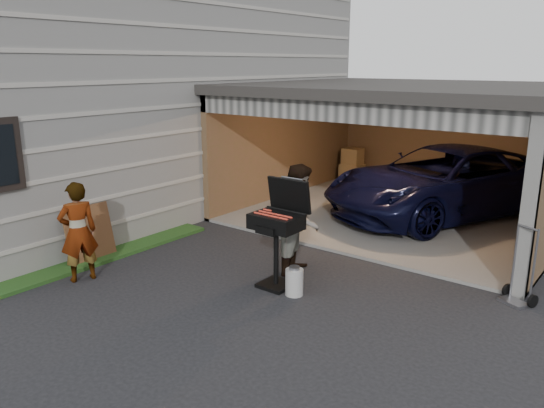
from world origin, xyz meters
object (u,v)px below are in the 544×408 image
at_px(propane_tank, 294,282).
at_px(hand_truck, 518,288).
at_px(woman, 78,232).
at_px(minivan, 444,184).
at_px(plywood_panel, 90,234).
at_px(bbq_grill, 278,225).
at_px(man, 300,219).

xyz_separation_m(propane_tank, hand_truck, (2.67, 1.75, 0.02)).
height_order(woman, propane_tank, woman).
height_order(minivan, plywood_panel, minivan).
xyz_separation_m(minivan, hand_truck, (2.45, -3.55, -0.54)).
relative_size(propane_tank, plywood_panel, 0.41).
bearing_deg(bbq_grill, man, 95.40).
height_order(woman, plywood_panel, woman).
bearing_deg(minivan, propane_tank, -67.63).
xyz_separation_m(man, bbq_grill, (0.06, -0.68, 0.08)).
bearing_deg(plywood_panel, minivan, 58.78).
height_order(bbq_grill, hand_truck, bbq_grill).
relative_size(minivan, man, 3.04).
distance_m(minivan, propane_tank, 5.33).
bearing_deg(hand_truck, man, -138.23).
bearing_deg(propane_tank, minivan, 87.59).
height_order(woman, hand_truck, woman).
distance_m(woman, bbq_grill, 3.10).
height_order(minivan, bbq_grill, bbq_grill).
distance_m(man, hand_truck, 3.34).
height_order(woman, bbq_grill, bbq_grill).
xyz_separation_m(woman, plywood_panel, (-0.62, 0.59, -0.31)).
bearing_deg(plywood_panel, woman, -43.48).
relative_size(woman, man, 0.89).
relative_size(minivan, plywood_panel, 5.59).
bearing_deg(plywood_panel, bbq_grill, 19.29).
distance_m(minivan, plywood_panel, 7.38).
relative_size(plywood_panel, hand_truck, 0.86).
relative_size(minivan, bbq_grill, 3.32).
xyz_separation_m(woman, man, (2.52, 2.39, 0.10)).
bearing_deg(plywood_panel, man, 29.91).
distance_m(bbq_grill, propane_tank, 0.88).
xyz_separation_m(minivan, propane_tank, (-0.22, -5.30, -0.56)).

